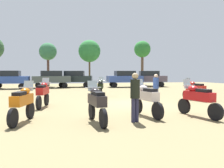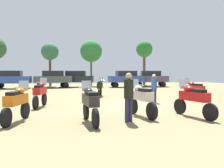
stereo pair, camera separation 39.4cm
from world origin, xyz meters
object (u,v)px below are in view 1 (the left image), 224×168
(motorcycle_3, at_px, (147,98))
(car_1, at_px, (74,78))
(tree_1, at_px, (48,52))
(tree_2, at_px, (142,50))
(motorcycle_11, at_px, (97,103))
(car_3, at_px, (51,78))
(car_5, at_px, (149,77))
(motorcycle_5, at_px, (43,93))
(car_2, at_px, (8,78))
(person_1, at_px, (156,86))
(car_4, at_px, (125,78))
(motorcycle_2, at_px, (22,102))
(tree_4, at_px, (89,51))
(motorcycle_1, at_px, (195,89))
(motorcycle_6, at_px, (101,87))
(person_2, at_px, (135,93))
(motorcycle_12, at_px, (198,99))

(motorcycle_3, height_order, car_1, car_1)
(tree_1, height_order, tree_2, tree_2)
(motorcycle_11, relative_size, tree_2, 0.35)
(car_3, distance_m, car_5, 12.05)
(motorcycle_5, distance_m, car_2, 15.57)
(car_2, distance_m, person_1, 18.11)
(car_2, xyz_separation_m, tree_2, (17.23, 4.71, 3.89))
(car_2, xyz_separation_m, car_4, (13.33, 0.26, 0.00))
(car_3, bearing_deg, motorcycle_2, 172.27)
(car_4, bearing_deg, tree_4, 46.59)
(car_3, xyz_separation_m, car_5, (12.05, -0.12, 0.00))
(motorcycle_2, relative_size, tree_4, 0.35)
(motorcycle_1, relative_size, motorcycle_6, 1.01)
(motorcycle_2, distance_m, motorcycle_5, 3.67)
(car_3, relative_size, tree_4, 0.73)
(person_1, bearing_deg, motorcycle_1, 8.01)
(motorcycle_5, bearing_deg, car_5, 62.85)
(motorcycle_2, bearing_deg, motorcycle_6, 76.50)
(motorcycle_2, distance_m, car_3, 19.05)
(motorcycle_3, bearing_deg, motorcycle_11, -170.40)
(tree_1, bearing_deg, motorcycle_1, -61.59)
(motorcycle_5, distance_m, tree_2, 23.65)
(motorcycle_2, height_order, car_1, car_1)
(motorcycle_3, bearing_deg, tree_2, 59.58)
(car_3, bearing_deg, tree_1, 0.60)
(car_1, relative_size, car_3, 1.02)
(motorcycle_1, height_order, car_3, car_3)
(car_2, height_order, car_5, same)
(motorcycle_5, bearing_deg, person_2, -40.90)
(motorcycle_1, distance_m, car_3, 17.32)
(motorcycle_1, distance_m, tree_1, 21.32)
(motorcycle_11, xyz_separation_m, motorcycle_12, (4.17, 0.26, 0.01))
(motorcycle_2, relative_size, car_4, 0.50)
(motorcycle_12, height_order, person_1, person_1)
(motorcycle_1, xyz_separation_m, car_5, (2.58, 14.38, 0.46))
(motorcycle_1, distance_m, person_2, 7.90)
(motorcycle_6, height_order, person_1, person_1)
(motorcycle_6, bearing_deg, car_4, 78.32)
(motorcycle_2, relative_size, motorcycle_3, 0.98)
(motorcycle_5, relative_size, tree_1, 0.38)
(person_2, xyz_separation_m, tree_4, (1.28, 23.19, 3.62))
(motorcycle_5, bearing_deg, car_2, 118.21)
(motorcycle_3, distance_m, tree_1, 23.70)
(motorcycle_3, xyz_separation_m, motorcycle_6, (-0.45, 8.27, -0.02))
(motorcycle_1, distance_m, motorcycle_11, 8.90)
(car_4, relative_size, person_1, 2.54)
(motorcycle_6, height_order, tree_4, tree_4)
(motorcycle_2, distance_m, motorcycle_3, 4.73)
(motorcycle_6, xyz_separation_m, car_5, (8.07, 10.51, 0.46))
(person_1, relative_size, tree_4, 0.28)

